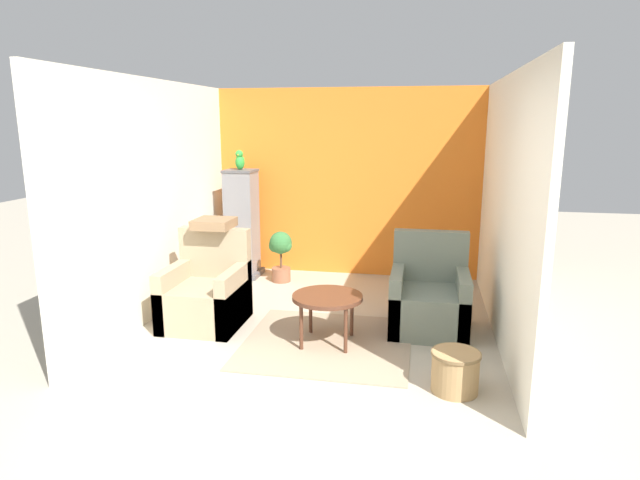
% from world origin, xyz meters
% --- Properties ---
extents(ground_plane, '(20.00, 20.00, 0.00)m').
position_xyz_m(ground_plane, '(0.00, 0.00, 0.00)').
color(ground_plane, '#B2A893').
rests_on(ground_plane, ground).
extents(wall_back_accent, '(3.73, 0.06, 2.56)m').
position_xyz_m(wall_back_accent, '(0.00, 3.83, 1.28)').
color(wall_back_accent, orange).
rests_on(wall_back_accent, ground_plane).
extents(wall_left, '(0.06, 3.80, 2.56)m').
position_xyz_m(wall_left, '(-1.83, 1.90, 1.28)').
color(wall_left, silver).
rests_on(wall_left, ground_plane).
extents(wall_right, '(0.06, 3.80, 2.56)m').
position_xyz_m(wall_right, '(1.83, 1.90, 1.28)').
color(wall_right, silver).
rests_on(wall_right, ground_plane).
extents(area_rug, '(1.60, 1.56, 0.01)m').
position_xyz_m(area_rug, '(0.19, 1.32, 0.01)').
color(area_rug, gray).
rests_on(area_rug, ground_plane).
extents(coffee_table, '(0.68, 0.68, 0.49)m').
position_xyz_m(coffee_table, '(0.19, 1.32, 0.44)').
color(coffee_table, '#512D1E').
rests_on(coffee_table, ground_plane).
extents(armchair_left, '(0.78, 0.81, 0.98)m').
position_xyz_m(armchair_left, '(-1.17, 1.59, 0.31)').
color(armchair_left, '#9E896B').
rests_on(armchair_left, ground_plane).
extents(armchair_right, '(0.78, 0.81, 0.98)m').
position_xyz_m(armchair_right, '(1.15, 1.89, 0.31)').
color(armchair_right, slate).
rests_on(armchair_right, ground_plane).
extents(birdcage, '(0.49, 0.49, 1.48)m').
position_xyz_m(birdcage, '(-1.39, 3.40, 0.72)').
color(birdcage, '#555559').
rests_on(birdcage, ground_plane).
extents(parrot, '(0.12, 0.22, 0.27)m').
position_xyz_m(parrot, '(-1.39, 3.41, 1.60)').
color(parrot, green).
rests_on(parrot, birdcage).
extents(potted_plant, '(0.33, 0.30, 0.68)m').
position_xyz_m(potted_plant, '(-0.80, 3.23, 0.42)').
color(potted_plant, brown).
rests_on(potted_plant, ground_plane).
extents(wicker_basket, '(0.39, 0.39, 0.33)m').
position_xyz_m(wicker_basket, '(1.35, 0.58, 0.18)').
color(wicker_basket, '#A37F51').
rests_on(wicker_basket, ground_plane).
extents(throw_pillow, '(0.40, 0.40, 0.10)m').
position_xyz_m(throw_pillow, '(-1.17, 1.88, 1.03)').
color(throw_pillow, '#846647').
rests_on(throw_pillow, armchair_left).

